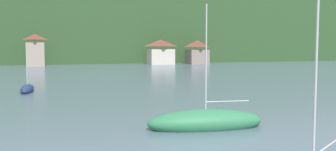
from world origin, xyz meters
TOP-DOWN VIEW (x-y plane):
  - wooded_hillside at (13.05, 134.72)m, footprint 352.00×49.83m
  - shore_building_westcentral at (-9.72, 100.26)m, footprint 3.99×4.02m
  - shore_building_central at (19.44, 100.71)m, footprint 6.26×4.95m
  - shore_building_eastcentral at (29.16, 100.77)m, footprint 5.14×5.07m
  - sailboat_mid_6 at (1.28, 31.48)m, footprint 6.42×2.70m
  - sailboat_far_7 at (-8.67, 51.20)m, footprint 1.44×4.31m

SIDE VIEW (x-z plane):
  - sailboat_far_7 at x=-8.67m, z-range -2.16..2.62m
  - sailboat_mid_6 at x=1.28m, z-range -3.12..3.76m
  - shore_building_eastcentral at x=29.16m, z-range -0.06..5.95m
  - shore_building_central at x=19.44m, z-range -0.07..6.05m
  - shore_building_westcentral at x=-9.72m, z-range -0.11..7.08m
  - wooded_hillside at x=13.05m, z-range -12.38..29.42m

